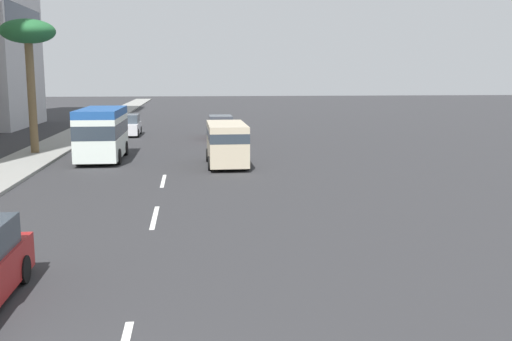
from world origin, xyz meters
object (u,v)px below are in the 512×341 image
at_px(car_third, 128,126).
at_px(car_fourth, 220,127).
at_px(van_lead, 227,141).
at_px(palm_tree, 28,38).
at_px(minibus_fifth, 102,132).

distance_m(car_third, car_fourth, 7.64).
bearing_deg(van_lead, car_fourth, -1.74).
bearing_deg(palm_tree, minibus_fifth, -120.68).
xyz_separation_m(car_third, minibus_fifth, (-13.55, 0.06, 0.80)).
height_order(van_lead, car_third, van_lead).
height_order(van_lead, minibus_fifth, minibus_fifth).
xyz_separation_m(car_fourth, minibus_fifth, (-10.77, 7.18, 0.78)).
xyz_separation_m(car_fourth, palm_tree, (-8.20, 11.51, 6.03)).
bearing_deg(minibus_fifth, car_fourth, 146.32).
xyz_separation_m(van_lead, minibus_fifth, (2.87, 6.76, 0.31)).
distance_m(car_third, minibus_fifth, 13.58).
bearing_deg(car_third, car_fourth, 68.63).
relative_size(van_lead, palm_tree, 0.65).
distance_m(van_lead, minibus_fifth, 7.35).
height_order(minibus_fifth, palm_tree, palm_tree).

